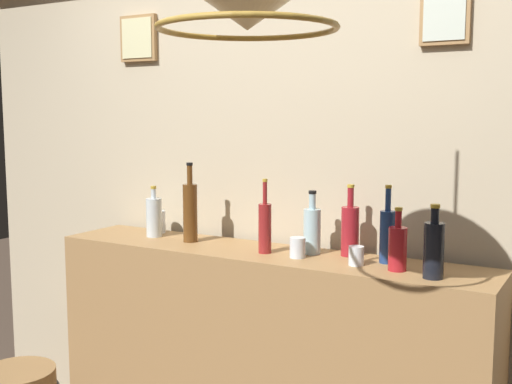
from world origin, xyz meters
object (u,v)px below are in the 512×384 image
object	(u,v)px
liquor_bottle_rum	(350,229)
liquor_bottle_sherry	(154,217)
glass_tumbler_highball	(298,248)
glass_tumbler_shot	(158,222)
pendant_lamp	(247,1)
liquor_bottle_brandy	(312,229)
liquor_bottle_tequila	(265,226)
liquor_bottle_vodka	(398,247)
liquor_bottle_scotch	(434,249)
liquor_bottle_gin	(387,234)
glass_tumbler_rocks	(356,256)
liquor_bottle_whiskey	(190,211)

from	to	relation	value
liquor_bottle_rum	liquor_bottle_sherry	size ratio (longest dim) A/B	1.22
glass_tumbler_highball	glass_tumbler_shot	world-z (taller)	glass_tumbler_shot
pendant_lamp	liquor_bottle_rum	bearing A→B (deg)	93.77
liquor_bottle_sherry	pendant_lamp	world-z (taller)	pendant_lamp
glass_tumbler_highball	liquor_bottle_brandy	bearing A→B (deg)	78.56
liquor_bottle_tequila	liquor_bottle_sherry	distance (m)	0.61
liquor_bottle_sherry	liquor_bottle_tequila	bearing A→B (deg)	-4.44
liquor_bottle_tequila	liquor_bottle_rum	bearing A→B (deg)	21.45
liquor_bottle_tequila	liquor_bottle_vodka	xyz separation A→B (m)	(0.55, -0.02, -0.02)
glass_tumbler_highball	glass_tumbler_shot	distance (m)	0.82
liquor_bottle_scotch	liquor_bottle_gin	bearing A→B (deg)	146.53
liquor_bottle_rum	liquor_bottle_sherry	bearing A→B (deg)	-175.23
liquor_bottle_gin	liquor_bottle_tequila	bearing A→B (deg)	-170.60
glass_tumbler_rocks	glass_tumbler_highball	xyz separation A→B (m)	(-0.24, 0.01, 0.00)
liquor_bottle_whiskey	liquor_bottle_tequila	bearing A→B (deg)	-4.98
liquor_bottle_scotch	liquor_bottle_vodka	bearing A→B (deg)	162.64
liquor_bottle_vodka	liquor_bottle_brandy	bearing A→B (deg)	165.65
liquor_bottle_brandy	liquor_bottle_whiskey	distance (m)	0.57
liquor_bottle_brandy	glass_tumbler_highball	distance (m)	0.11
glass_tumbler_shot	liquor_bottle_rum	bearing A→B (deg)	-0.41
glass_tumbler_highball	liquor_bottle_rum	bearing A→B (deg)	39.23
liquor_bottle_tequila	liquor_bottle_scotch	bearing A→B (deg)	-4.87
liquor_bottle_whiskey	glass_tumbler_rocks	size ratio (longest dim) A/B	4.84
liquor_bottle_scotch	glass_tumbler_rocks	bearing A→B (deg)	171.54
liquor_bottle_vodka	glass_tumbler_shot	distance (m)	1.21
liquor_bottle_vodka	glass_tumbler_highball	xyz separation A→B (m)	(-0.40, 0.01, -0.05)
glass_tumbler_rocks	liquor_bottle_sherry	bearing A→B (deg)	176.46
liquor_bottle_rum	liquor_bottle_tequila	world-z (taller)	liquor_bottle_tequila
liquor_bottle_brandy	liquor_bottle_gin	world-z (taller)	liquor_bottle_gin
liquor_bottle_gin	glass_tumbler_rocks	bearing A→B (deg)	-132.09
liquor_bottle_brandy	liquor_bottle_sherry	bearing A→B (deg)	-177.39
liquor_bottle_tequila	liquor_bottle_vodka	distance (m)	0.55
liquor_bottle_tequila	glass_tumbler_highball	bearing A→B (deg)	-3.71
liquor_bottle_tequila	glass_tumbler_rocks	distance (m)	0.40
liquor_bottle_rum	pendant_lamp	xyz separation A→B (m)	(0.06, -0.89, 0.74)
liquor_bottle_tequila	liquor_bottle_scotch	xyz separation A→B (m)	(0.69, -0.06, -0.01)
liquor_bottle_tequila	liquor_bottle_sherry	xyz separation A→B (m)	(-0.61, 0.05, -0.02)
liquor_bottle_tequila	pendant_lamp	size ratio (longest dim) A/B	0.49
liquor_bottle_vodka	pendant_lamp	size ratio (longest dim) A/B	0.38
liquor_bottle_gin	glass_tumbler_shot	bearing A→B (deg)	177.42
liquor_bottle_tequila	liquor_bottle_vodka	world-z (taller)	liquor_bottle_tequila
liquor_bottle_brandy	liquor_bottle_whiskey	xyz separation A→B (m)	(-0.56, -0.05, 0.04)
liquor_bottle_whiskey	pendant_lamp	world-z (taller)	pendant_lamp
glass_tumbler_shot	pendant_lamp	xyz separation A→B (m)	(1.03, -0.89, 0.79)
liquor_bottle_brandy	glass_tumbler_highball	size ratio (longest dim) A/B	3.20
liquor_bottle_scotch	pendant_lamp	size ratio (longest dim) A/B	0.42
liquor_bottle_scotch	pendant_lamp	xyz separation A→B (m)	(-0.32, -0.71, 0.74)
pendant_lamp	liquor_bottle_vodka	bearing A→B (deg)	76.61
liquor_bottle_whiskey	pendant_lamp	distance (m)	1.32
glass_tumbler_rocks	liquor_bottle_scotch	bearing A→B (deg)	-8.46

